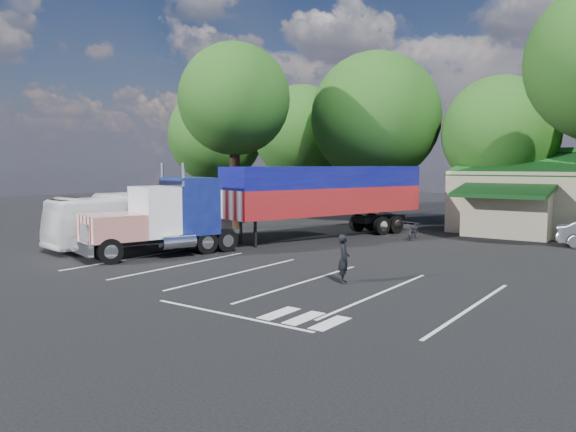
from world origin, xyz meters
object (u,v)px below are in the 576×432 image
Objects in this scene: woman at (344,259)px; bicycle at (414,231)px; semi_truck at (289,197)px; tour_bus at (145,219)px.

woman is 13.28m from bicycle.
tour_bus is at bearing -116.12° from semi_truck.
tour_bus is at bearing -144.94° from bicycle.
bicycle is 15.56m from tour_bus.
semi_truck reaches higher than woman.
tour_bus is at bearing 50.95° from woman.
woman reaches higher than bicycle.
semi_truck is 8.18m from tour_bus.
semi_truck is at bearing -146.94° from bicycle.
bicycle is at bearing -18.37° from woman.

